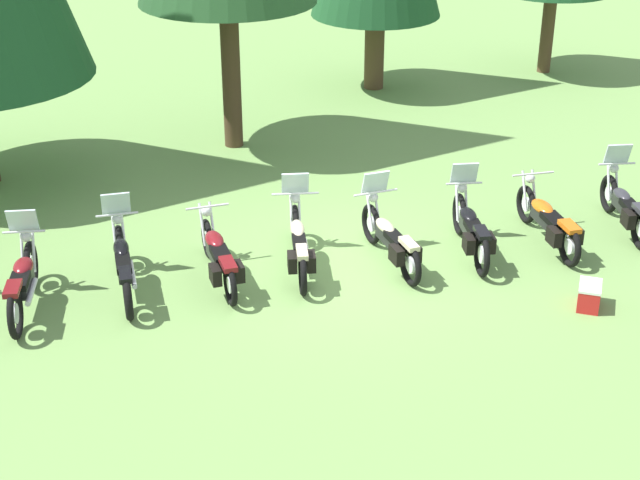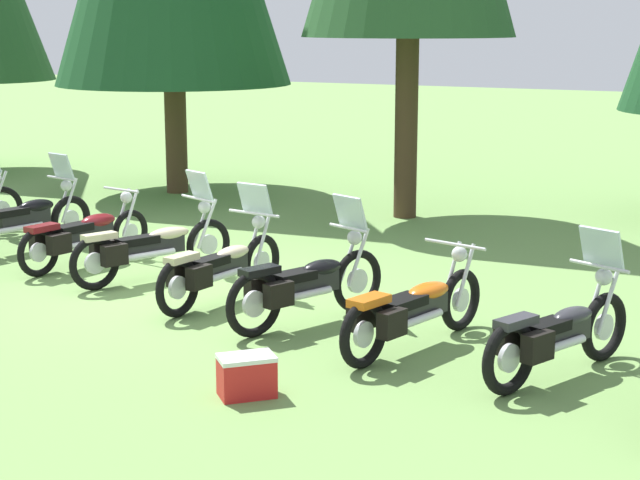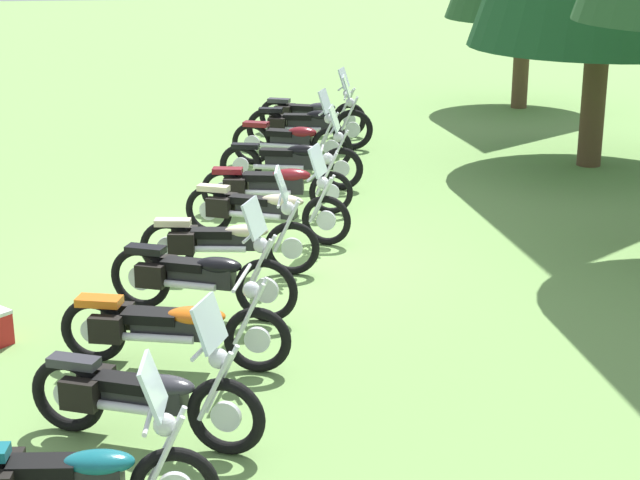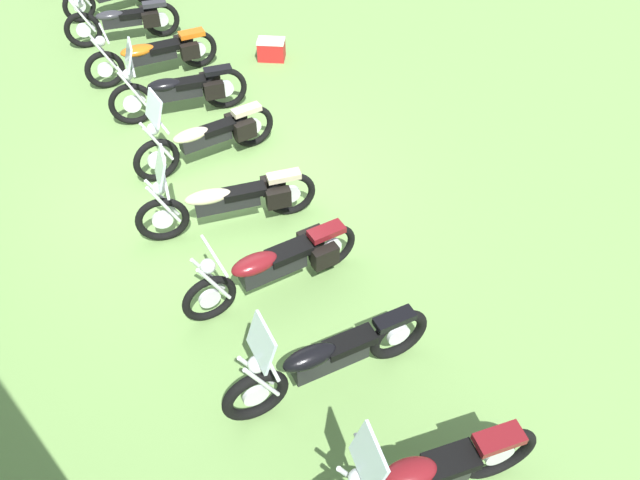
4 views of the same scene
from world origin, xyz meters
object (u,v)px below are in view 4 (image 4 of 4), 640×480
(motorcycle_2, at_px, (425,475))
(motorcycle_8, at_px, (155,54))
(motorcycle_4, at_px, (276,264))
(motorcycle_9, at_px, (123,20))
(motorcycle_3, at_px, (327,359))
(motorcycle_5, at_px, (230,200))
(motorcycle_7, at_px, (180,90))
(picnic_cooler, at_px, (271,49))
(motorcycle_6, at_px, (207,136))

(motorcycle_2, relative_size, motorcycle_8, 0.91)
(motorcycle_4, relative_size, motorcycle_9, 1.11)
(motorcycle_3, relative_size, motorcycle_5, 1.03)
(motorcycle_2, relative_size, motorcycle_9, 1.03)
(motorcycle_2, distance_m, motorcycle_9, 9.99)
(motorcycle_4, xyz_separation_m, motorcycle_7, (3.99, -1.07, 0.03))
(motorcycle_7, bearing_deg, motorcycle_3, 96.32)
(motorcycle_2, height_order, motorcycle_7, motorcycle_2)
(motorcycle_4, relative_size, motorcycle_8, 0.98)
(motorcycle_7, height_order, motorcycle_8, motorcycle_7)
(motorcycle_3, height_order, motorcycle_9, motorcycle_3)
(motorcycle_4, height_order, picnic_cooler, motorcycle_4)
(motorcycle_5, bearing_deg, motorcycle_4, 103.30)
(motorcycle_3, bearing_deg, motorcycle_5, -89.57)
(motorcycle_4, xyz_separation_m, motorcycle_6, (2.67, -0.75, 0.01))
(motorcycle_3, xyz_separation_m, motorcycle_5, (2.68, -0.61, -0.01))
(motorcycle_5, xyz_separation_m, motorcycle_9, (5.61, -1.34, -0.01))
(motorcycle_8, height_order, motorcycle_9, motorcycle_9)
(motorcycle_4, bearing_deg, picnic_cooler, -116.17)
(motorcycle_2, relative_size, picnic_cooler, 3.60)
(motorcycle_4, relative_size, motorcycle_7, 1.07)
(motorcycle_3, distance_m, motorcycle_6, 4.23)
(motorcycle_5, height_order, motorcycle_9, same)
(motorcycle_9, bearing_deg, picnic_cooler, 148.81)
(motorcycle_2, distance_m, picnic_cooler, 8.36)
(motorcycle_3, relative_size, motorcycle_7, 1.10)
(motorcycle_3, relative_size, motorcycle_4, 1.03)
(motorcycle_5, height_order, picnic_cooler, motorcycle_5)
(picnic_cooler, bearing_deg, motorcycle_3, 148.20)
(motorcycle_2, height_order, motorcycle_6, motorcycle_2)
(motorcycle_2, relative_size, motorcycle_3, 0.90)
(motorcycle_2, xyz_separation_m, motorcycle_7, (6.87, -1.60, -0.01))
(motorcycle_3, distance_m, motorcycle_7, 5.59)
(motorcycle_3, distance_m, picnic_cooler, 7.02)
(motorcycle_5, relative_size, motorcycle_8, 0.98)
(motorcycle_7, bearing_deg, motorcycle_2, 98.57)
(motorcycle_5, relative_size, motorcycle_6, 1.01)
(motorcycle_5, bearing_deg, motorcycle_8, -83.30)
(motorcycle_4, bearing_deg, motorcycle_6, -95.97)
(motorcycle_8, bearing_deg, motorcycle_9, -82.57)
(motorcycle_5, height_order, motorcycle_8, motorcycle_5)
(motorcycle_5, xyz_separation_m, motorcycle_7, (2.71, -0.86, 0.02))
(motorcycle_6, bearing_deg, picnic_cooler, -135.93)
(motorcycle_2, xyz_separation_m, motorcycle_9, (9.77, -2.07, -0.04))
(motorcycle_2, height_order, motorcycle_4, motorcycle_2)
(motorcycle_8, bearing_deg, motorcycle_2, 91.30)
(motorcycle_4, relative_size, motorcycle_5, 1.01)
(motorcycle_8, bearing_deg, picnic_cooler, 171.56)
(motorcycle_9, bearing_deg, motorcycle_5, 98.63)
(motorcycle_3, bearing_deg, picnic_cooler, -108.47)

